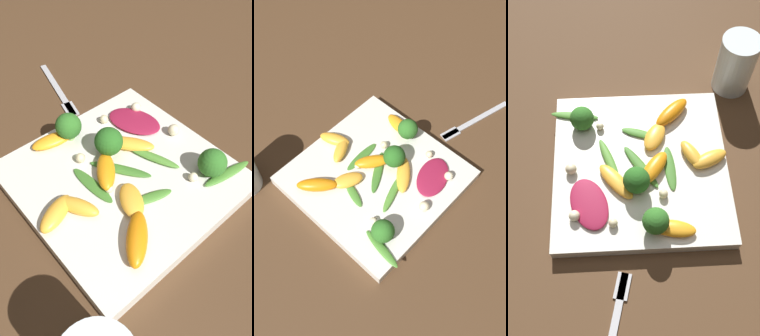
{
  "view_description": "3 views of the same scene",
  "coord_description": "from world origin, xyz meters",
  "views": [
    {
      "loc": [
        0.19,
        0.23,
        0.39
      ],
      "look_at": [
        -0.0,
        0.0,
        0.04
      ],
      "focal_mm": 35.0,
      "sensor_mm": 36.0,
      "label": 1
    },
    {
      "loc": [
        -0.27,
        0.28,
        0.67
      ],
      "look_at": [
        0.0,
        -0.01,
        0.03
      ],
      "focal_mm": 42.0,
      "sensor_mm": 36.0,
      "label": 2
    },
    {
      "loc": [
        -0.03,
        -0.31,
        0.59
      ],
      "look_at": [
        -0.01,
        -0.02,
        0.05
      ],
      "focal_mm": 42.0,
      "sensor_mm": 36.0,
      "label": 3
    }
  ],
  "objects": [
    {
      "name": "arugula_sprig_0",
      "position": [
        -0.0,
        -0.01,
        0.03
      ],
      "size": [
        0.06,
        0.09,
        0.01
      ],
      "color": "#3D7528",
      "rests_on": "plate"
    },
    {
      "name": "broccoli_floret_2",
      "position": [
        -0.01,
        -0.04,
        0.05
      ],
      "size": [
        0.04,
        0.04,
        0.05
      ],
      "color": "#7A9E51",
      "rests_on": "plate"
    },
    {
      "name": "orange_segment_2",
      "position": [
        -0.04,
        -0.03,
        0.03
      ],
      "size": [
        0.07,
        0.08,
        0.01
      ],
      "color": "#FCAD33",
      "rests_on": "plate"
    },
    {
      "name": "fork",
      "position": [
        -0.05,
        -0.24,
        0.0
      ],
      "size": [
        0.06,
        0.18,
        0.01
      ],
      "color": "#B2B2B7",
      "rests_on": "ground_plane"
    },
    {
      "name": "broccoli_floret_0",
      "position": [
        0.02,
        -0.11,
        0.05
      ],
      "size": [
        0.04,
        0.04,
        0.05
      ],
      "color": "#84AD5B",
      "rests_on": "plate"
    },
    {
      "name": "ground_plane",
      "position": [
        0.0,
        0.0,
        0.0
      ],
      "size": [
        2.4,
        2.4,
        0.0
      ],
      "primitive_type": "plane",
      "color": "#4C331E"
    },
    {
      "name": "orange_segment_5",
      "position": [
        0.02,
        -0.01,
        0.03
      ],
      "size": [
        0.06,
        0.07,
        0.02
      ],
      "color": "orange",
      "rests_on": "plate"
    },
    {
      "name": "arugula_sprig_4",
      "position": [
        0.0,
        0.06,
        0.03
      ],
      "size": [
        0.06,
        0.03,
        0.01
      ],
      "color": "#47842D",
      "rests_on": "plate"
    },
    {
      "name": "macadamia_nut_5",
      "position": [
        -0.11,
        -0.01,
        0.03
      ],
      "size": [
        0.02,
        0.02,
        0.02
      ],
      "color": "beige",
      "rests_on": "plate"
    },
    {
      "name": "macadamia_nut_3",
      "position": [
        -0.05,
        -0.1,
        0.03
      ],
      "size": [
        0.01,
        0.01,
        0.01
      ],
      "color": "beige",
      "rests_on": "plate"
    },
    {
      "name": "arugula_sprig_3",
      "position": [
        0.05,
        -0.01,
        0.03
      ],
      "size": [
        0.02,
        0.08,
        0.0
      ],
      "color": "#3D7528",
      "rests_on": "plate"
    },
    {
      "name": "orange_segment_6",
      "position": [
        0.04,
        -0.12,
        0.03
      ],
      "size": [
        0.07,
        0.04,
        0.02
      ],
      "color": "orange",
      "rests_on": "plate"
    },
    {
      "name": "radicchio_leaf_0",
      "position": [
        -0.08,
        -0.07,
        0.03
      ],
      "size": [
        0.08,
        0.1,
        0.01
      ],
      "color": "maroon",
      "rests_on": "plate"
    },
    {
      "name": "macadamia_nut_4",
      "position": [
        -0.11,
        -0.09,
        0.03
      ],
      "size": [
        0.02,
        0.02,
        0.02
      ],
      "color": "beige",
      "rests_on": "plate"
    },
    {
      "name": "macadamia_nut_0",
      "position": [
        0.04,
        0.01,
        0.03
      ],
      "size": [
        0.01,
        0.01,
        0.01
      ],
      "color": "beige",
      "rests_on": "plate"
    },
    {
      "name": "macadamia_nut_1",
      "position": [
        -0.07,
        0.08,
        0.03
      ],
      "size": [
        0.01,
        0.01,
        0.01
      ],
      "color": "beige",
      "rests_on": "plate"
    },
    {
      "name": "orange_segment_3",
      "position": [
        0.06,
        0.1,
        0.03
      ],
      "size": [
        0.07,
        0.07,
        0.02
      ],
      "color": "orange",
      "rests_on": "plate"
    },
    {
      "name": "macadamia_nut_2",
      "position": [
        0.03,
        -0.06,
        0.03
      ],
      "size": [
        0.01,
        0.01,
        0.01
      ],
      "color": "beige",
      "rests_on": "plate"
    },
    {
      "name": "broccoli_floret_1",
      "position": [
        -0.09,
        0.08,
        0.04
      ],
      "size": [
        0.04,
        0.04,
        0.04
      ],
      "color": "#7A9E51",
      "rests_on": "plate"
    },
    {
      "name": "orange_segment_1",
      "position": [
        0.11,
        -0.0,
        0.03
      ],
      "size": [
        0.07,
        0.05,
        0.02
      ],
      "color": "#FCAD33",
      "rests_on": "plate"
    },
    {
      "name": "orange_segment_4",
      "position": [
        0.03,
        0.05,
        0.03
      ],
      "size": [
        0.05,
        0.07,
        0.02
      ],
      "color": "#FCAD33",
      "rests_on": "plate"
    },
    {
      "name": "plate",
      "position": [
        0.0,
        0.0,
        0.01
      ],
      "size": [
        0.29,
        0.29,
        0.02
      ],
      "color": "silver",
      "rests_on": "ground_plane"
    },
    {
      "name": "arugula_sprig_2",
      "position": [
        -0.11,
        0.1,
        0.03
      ],
      "size": [
        0.09,
        0.03,
        0.01
      ],
      "color": "#47842D",
      "rests_on": "plate"
    },
    {
      "name": "orange_segment_0",
      "position": [
        0.09,
        0.01,
        0.03
      ],
      "size": [
        0.05,
        0.06,
        0.02
      ],
      "color": "#FCAD33",
      "rests_on": "plate"
    },
    {
      "name": "arugula_sprig_1",
      "position": [
        -0.05,
        0.01,
        0.03
      ],
      "size": [
        0.04,
        0.08,
        0.01
      ],
      "color": "#518E33",
      "rests_on": "plate"
    }
  ]
}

